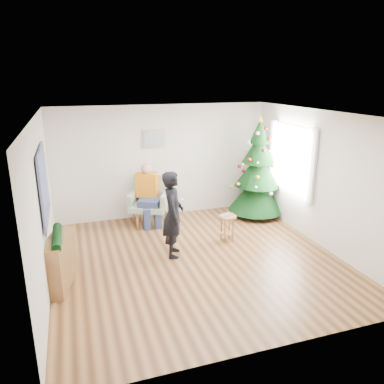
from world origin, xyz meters
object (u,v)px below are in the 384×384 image
object	(u,v)px
christmas_tree	(257,172)
console	(60,261)
armchair	(150,206)
stool	(227,228)
standing_man	(173,214)

from	to	relation	value
christmas_tree	console	bearing A→B (deg)	-156.80
console	armchair	bearing A→B (deg)	63.12
stool	console	size ratio (longest dim) A/B	0.53
christmas_tree	console	distance (m)	4.86
christmas_tree	standing_man	xyz separation A→B (m)	(-2.44, -1.44, -0.26)
christmas_tree	standing_man	size ratio (longest dim) A/B	1.47
christmas_tree	stool	distance (m)	1.88
christmas_tree	standing_man	distance (m)	2.85
armchair	standing_man	world-z (taller)	standing_man
christmas_tree	stool	xyz separation A→B (m)	(-1.25, -1.17, -0.79)
standing_man	console	bearing A→B (deg)	118.69
christmas_tree	console	size ratio (longest dim) A/B	2.36
christmas_tree	stool	bearing A→B (deg)	-136.84
stool	console	distance (m)	3.26
console	christmas_tree	bearing A→B (deg)	37.31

